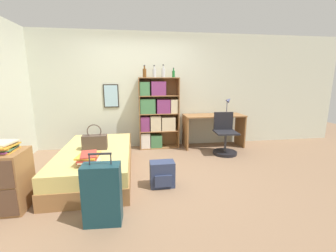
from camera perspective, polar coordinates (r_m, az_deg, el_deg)
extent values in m
plane|color=#84664C|center=(3.97, -6.15, -11.48)|extent=(14.00, 14.00, 0.00)
cube|color=beige|center=(5.25, -7.31, 8.80)|extent=(10.00, 0.06, 2.60)
cube|color=black|center=(5.23, -14.25, 7.41)|extent=(0.33, 0.02, 0.51)
cube|color=#99C1D6|center=(5.22, -14.26, 7.40)|extent=(0.29, 0.01, 0.47)
cube|color=olive|center=(3.98, -17.72, -10.15)|extent=(1.12, 2.10, 0.23)
cube|color=tan|center=(3.90, -17.93, -7.13)|extent=(1.09, 2.07, 0.21)
cube|color=olive|center=(4.91, -16.00, -4.57)|extent=(1.12, 0.04, 0.44)
cube|color=#47382D|center=(3.86, -18.09, -3.93)|extent=(0.39, 0.16, 0.23)
torus|color=#47382D|center=(3.82, -18.26, -1.28)|extent=(0.23, 0.02, 0.23)
cube|color=beige|center=(3.27, -19.19, -8.77)|extent=(0.27, 0.27, 0.02)
cube|color=gold|center=(3.26, -19.31, -8.57)|extent=(0.25, 0.38, 0.02)
cube|color=#B2382D|center=(3.27, -19.59, -8.15)|extent=(0.25, 0.32, 0.02)
cube|color=beige|center=(3.24, -19.32, -7.97)|extent=(0.28, 0.35, 0.02)
cube|color=#B2382D|center=(3.25, -19.60, -7.55)|extent=(0.25, 0.36, 0.02)
cube|color=#427A4C|center=(3.26, -19.73, -7.25)|extent=(0.21, 0.33, 0.01)
cube|color=gold|center=(3.23, -19.67, -7.13)|extent=(0.30, 0.35, 0.02)
cube|color=#B2382D|center=(3.23, -19.47, -6.76)|extent=(0.25, 0.36, 0.02)
cube|color=#143842|center=(2.64, -16.32, -16.32)|extent=(0.41, 0.24, 0.68)
cylinder|color=#2D2D33|center=(2.50, -19.35, -8.07)|extent=(0.01, 0.01, 0.12)
cylinder|color=#2D2D33|center=(2.46, -14.32, -8.11)|extent=(0.01, 0.01, 0.12)
cube|color=#2D2D33|center=(2.46, -16.94, -6.78)|extent=(0.24, 0.03, 0.02)
cube|color=olive|center=(3.42, -36.27, -11.16)|extent=(0.53, 0.47, 0.73)
cube|color=gold|center=(3.32, -36.36, -5.10)|extent=(0.27, 0.31, 0.01)
cube|color=#7A336B|center=(3.31, -36.83, -4.94)|extent=(0.28, 0.31, 0.01)
cube|color=#427A4C|center=(3.31, -36.64, -4.65)|extent=(0.30, 0.28, 0.01)
cube|color=gold|center=(3.30, -36.85, -4.39)|extent=(0.28, 0.30, 0.02)
cube|color=gold|center=(3.29, -36.60, -4.06)|extent=(0.32, 0.33, 0.02)
cube|color=gold|center=(3.28, -36.84, -3.85)|extent=(0.23, 0.36, 0.01)
cube|color=beige|center=(3.29, -36.66, -3.47)|extent=(0.31, 0.33, 0.02)
cube|color=olive|center=(5.09, -7.25, 3.08)|extent=(0.02, 0.31, 1.60)
cube|color=olive|center=(5.19, 2.52, 3.33)|extent=(0.02, 0.31, 1.60)
cube|color=olive|center=(5.27, -2.51, 3.46)|extent=(0.90, 0.01, 1.60)
cube|color=olive|center=(5.30, -2.25, -5.29)|extent=(0.86, 0.31, 0.02)
cube|color=olive|center=(5.20, -2.28, -1.16)|extent=(0.86, 0.31, 0.02)
cube|color=olive|center=(5.12, -2.32, 3.22)|extent=(0.86, 0.31, 0.02)
cube|color=olive|center=(5.08, -2.36, 7.69)|extent=(0.86, 0.31, 0.02)
cube|color=olive|center=(5.07, -2.40, 12.12)|extent=(0.86, 0.31, 0.02)
cube|color=silver|center=(5.21, -5.74, -3.59)|extent=(0.20, 0.23, 0.34)
cube|color=#427A4C|center=(5.24, -3.03, -3.79)|extent=(0.26, 0.23, 0.29)
cube|color=#7A336B|center=(5.12, -5.87, 0.59)|extent=(0.20, 0.23, 0.33)
cube|color=beige|center=(5.14, -3.20, 0.71)|extent=(0.23, 0.23, 0.34)
cube|color=beige|center=(5.18, 0.02, 0.64)|extent=(0.31, 0.23, 0.31)
cube|color=#427A4C|center=(5.06, -5.20, 5.05)|extent=(0.33, 0.23, 0.33)
cube|color=#7A336B|center=(5.10, -1.23, 5.04)|extent=(0.30, 0.23, 0.31)
cube|color=beige|center=(5.14, 1.47, 5.08)|extent=(0.16, 0.23, 0.31)
cube|color=#427A4C|center=(5.03, -5.97, 9.39)|extent=(0.21, 0.23, 0.30)
cube|color=#7A336B|center=(5.05, -2.49, 9.52)|extent=(0.32, 0.23, 0.31)
cylinder|color=brown|center=(5.02, -5.98, 13.21)|extent=(0.08, 0.08, 0.18)
cylinder|color=brown|center=(5.03, -6.01, 14.57)|extent=(0.03, 0.03, 0.06)
cylinder|color=#232328|center=(5.03, -6.02, 15.02)|extent=(0.04, 0.04, 0.02)
cylinder|color=#B7BCC1|center=(5.02, -3.50, 13.25)|extent=(0.08, 0.08, 0.18)
cylinder|color=#B7BCC1|center=(5.03, -3.52, 14.62)|extent=(0.03, 0.03, 0.06)
cylinder|color=#232328|center=(5.03, -3.53, 15.06)|extent=(0.04, 0.04, 0.02)
cylinder|color=#B7BCC1|center=(5.05, -1.21, 13.32)|extent=(0.08, 0.08, 0.19)
cylinder|color=#B7BCC1|center=(5.05, -1.21, 14.75)|extent=(0.03, 0.03, 0.06)
cylinder|color=#232328|center=(5.06, -1.21, 15.22)|extent=(0.04, 0.04, 0.02)
cylinder|color=#1E6B2D|center=(5.09, 1.40, 13.05)|extent=(0.06, 0.06, 0.15)
cylinder|color=#1E6B2D|center=(5.09, 1.41, 14.12)|extent=(0.03, 0.03, 0.05)
cylinder|color=#232328|center=(5.09, 1.41, 14.47)|extent=(0.03, 0.03, 0.02)
cube|color=olive|center=(5.31, 11.58, 2.67)|extent=(1.38, 0.56, 0.02)
cube|color=olive|center=(5.19, 4.43, -1.60)|extent=(0.03, 0.52, 0.73)
cube|color=olive|center=(5.64, 17.82, -1.05)|extent=(0.03, 0.52, 0.73)
cylinder|color=navy|center=(5.43, 14.63, 2.95)|extent=(0.12, 0.12, 0.02)
cylinder|color=navy|center=(5.41, 14.71, 4.59)|extent=(0.02, 0.02, 0.30)
cone|color=navy|center=(5.40, 15.17, 6.41)|extent=(0.14, 0.10, 0.14)
cylinder|color=black|center=(4.97, 14.22, -6.59)|extent=(0.50, 0.50, 0.06)
cylinder|color=#333338|center=(4.91, 14.34, -4.37)|extent=(0.05, 0.05, 0.46)
cube|color=black|center=(4.85, 14.48, -1.57)|extent=(0.50, 0.50, 0.03)
cube|color=black|center=(5.00, 13.88, 1.29)|extent=(0.41, 0.08, 0.38)
cube|color=#2D3856|center=(3.39, -1.47, -12.08)|extent=(0.36, 0.22, 0.38)
cube|color=#2D3856|center=(3.31, -1.19, -13.86)|extent=(0.25, 0.03, 0.17)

